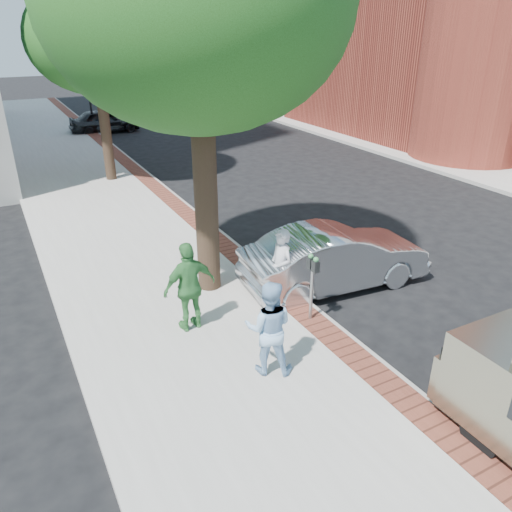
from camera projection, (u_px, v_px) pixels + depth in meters
ground at (271, 323)px, 10.66m from camera, size 120.00×120.00×0.00m
sidewalk at (111, 215)px, 16.36m from camera, size 5.00×60.00×0.15m
brick_strip at (174, 203)px, 17.27m from camera, size 0.60×60.00×0.01m
curb at (184, 203)px, 17.45m from camera, size 0.10×60.00×0.15m
sidewalk_far at (456, 158)px, 23.20m from camera, size 5.00×60.00×0.15m
signal_near at (89, 93)px, 27.63m from camera, size 0.70×0.15×3.80m
signal_far at (271, 82)px, 32.59m from camera, size 0.70×0.15×3.80m
tree_near at (197, 2)px, 9.29m from camera, size 6.00×6.00×8.51m
tree_far at (94, 38)px, 17.76m from camera, size 4.80×4.80×7.14m
parking_meter at (312, 274)px, 10.09m from camera, size 0.12×0.32×1.47m
person_gray at (281, 268)px, 10.75m from camera, size 0.47×0.67×1.75m
person_officer at (269, 328)px, 8.62m from camera, size 1.09×1.02×1.77m
person_green at (190, 287)px, 9.84m from camera, size 1.14×0.56×1.89m
sedan_silver at (335, 258)px, 11.86m from camera, size 4.65×1.96×1.49m
bg_car at (105, 121)px, 28.73m from camera, size 3.92×1.59×1.33m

